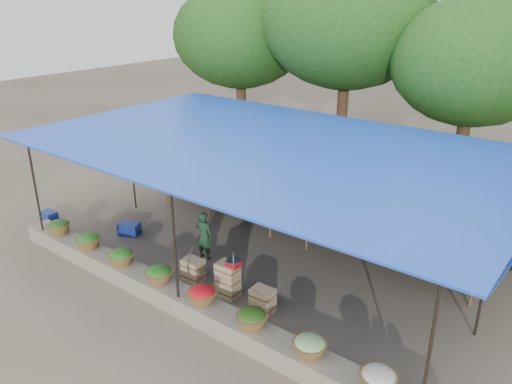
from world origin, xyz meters
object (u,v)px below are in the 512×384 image
Objects in this scene: crate_counter at (227,282)px; blue_crate_front at (49,216)px; blue_crate_back at (129,229)px; vendor_seated at (204,235)px; weighing_scale at (234,263)px.

blue_crate_front is at bearing -177.99° from crate_counter.
blue_crate_back is at bearing 15.81° from blue_crate_front.
vendor_seated is 2.75× the size of blue_crate_front.
blue_crate_front is at bearing 4.42° from vendor_seated.
crate_counter is 0.57m from weighing_scale.
crate_counter is at bearing -33.19° from blue_crate_back.
vendor_seated is at bearing -17.61° from blue_crate_back.
weighing_scale is at bearing 0.00° from crate_counter.
blue_crate_back is (2.46, 0.81, 0.02)m from blue_crate_front.
vendor_seated reaches higher than blue_crate_back.
weighing_scale is 0.61× the size of blue_crate_back.
blue_crate_front is 0.84× the size of blue_crate_back.
crate_counter is 4.61× the size of blue_crate_back.
blue_crate_back is (-4.06, 0.59, -0.69)m from weighing_scale.
blue_crate_front is 2.59m from blue_crate_back.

